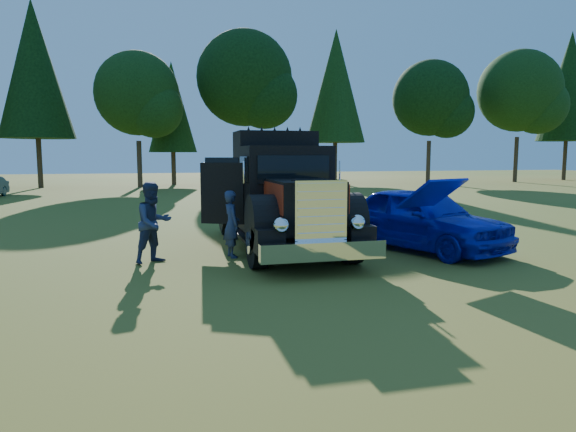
# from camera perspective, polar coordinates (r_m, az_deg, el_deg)

# --- Properties ---
(ground) EXTENTS (120.00, 120.00, 0.00)m
(ground) POSITION_cam_1_polar(r_m,az_deg,el_deg) (10.79, 0.84, -5.97)
(ground) COLOR #355218
(ground) RESTS_ON ground
(treeline) EXTENTS (72.10, 24.04, 13.84)m
(treeline) POSITION_cam_1_polar(r_m,az_deg,el_deg) (38.05, -14.30, 14.56)
(treeline) COLOR #2D2116
(treeline) RESTS_ON ground
(diamond_t_truck) EXTENTS (3.28, 7.16, 3.00)m
(diamond_t_truck) POSITION_cam_1_polar(r_m,az_deg,el_deg) (12.95, -0.65, 1.90)
(diamond_t_truck) COLOR black
(diamond_t_truck) RESTS_ON ground
(hotrod_coupe) EXTENTS (3.44, 5.01, 1.89)m
(hotrod_coupe) POSITION_cam_1_polar(r_m,az_deg,el_deg) (13.35, 14.53, -0.25)
(hotrod_coupe) COLOR #0907A6
(hotrod_coupe) RESTS_ON ground
(spectator_near) EXTENTS (0.47, 0.63, 1.57)m
(spectator_near) POSITION_cam_1_polar(r_m,az_deg,el_deg) (12.03, -6.28, -0.89)
(spectator_near) COLOR #20234B
(spectator_near) RESTS_ON ground
(spectator_far) EXTENTS (1.11, 1.05, 1.80)m
(spectator_far) POSITION_cam_1_polar(r_m,az_deg,el_deg) (11.69, -14.71, -0.72)
(spectator_far) COLOR #202A4C
(spectator_far) RESTS_ON ground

